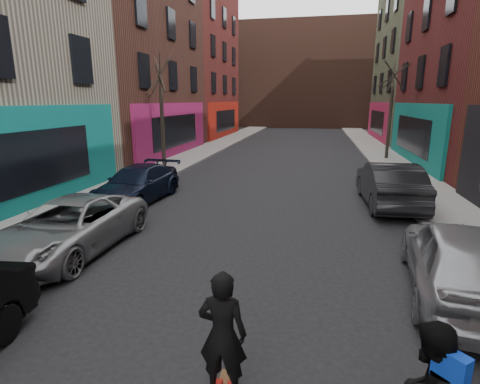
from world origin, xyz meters
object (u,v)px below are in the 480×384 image
at_px(tree_right_far, 391,103).
at_px(parked_right_end, 389,184).
at_px(parked_left_end, 137,184).
at_px(skateboarder, 223,334).
at_px(parked_right_far, 461,260).
at_px(tree_left_far, 162,106).
at_px(parked_left_far, 70,226).

relative_size(tree_right_far, parked_right_end, 1.43).
xyz_separation_m(parked_left_end, skateboarder, (5.45, -8.65, 0.27)).
bearing_deg(skateboarder, parked_right_far, -138.82).
height_order(tree_left_far, tree_right_far, tree_right_far).
height_order(parked_left_far, parked_right_far, parked_right_far).
relative_size(tree_right_far, parked_left_end, 1.52).
xyz_separation_m(tree_left_far, parked_left_far, (2.18, -11.11, -2.73)).
distance_m(parked_left_far, parked_left_end, 4.80).
xyz_separation_m(tree_left_far, parked_right_far, (10.80, -11.63, -2.62)).
xyz_separation_m(tree_right_far, parked_right_end, (-1.77, -11.13, -2.75)).
distance_m(tree_left_far, skateboarder, 16.74).
bearing_deg(parked_left_end, tree_left_far, 107.78).
bearing_deg(parked_right_far, skateboarder, 49.36).
xyz_separation_m(parked_left_far, parked_right_far, (8.62, -0.52, 0.11)).
distance_m(tree_right_far, parked_right_far, 17.92).
xyz_separation_m(parked_left_far, parked_left_end, (-0.58, 4.77, 0.00)).
relative_size(parked_left_end, parked_right_end, 0.94).
bearing_deg(parked_left_end, skateboarder, -54.17).
height_order(tree_left_far, skateboarder, tree_left_far).
bearing_deg(skateboarder, parked_left_end, -58.40).
distance_m(parked_right_end, skateboarder, 10.49).
bearing_deg(parked_left_far, parked_left_end, 97.56).
xyz_separation_m(tree_right_far, parked_left_end, (-10.80, -12.34, -2.88)).
bearing_deg(tree_right_far, parked_right_end, -99.02).
bearing_deg(tree_left_far, parked_left_far, -78.87).
height_order(parked_right_end, skateboarder, skateboarder).
bearing_deg(parked_right_end, skateboarder, 68.03).
bearing_deg(parked_left_end, parked_right_end, 11.27).
distance_m(tree_right_far, parked_right_end, 11.60).
bearing_deg(parked_left_end, parked_right_far, -26.28).
height_order(parked_left_far, parked_right_end, parked_right_end).
height_order(parked_left_end, parked_right_far, parked_right_far).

